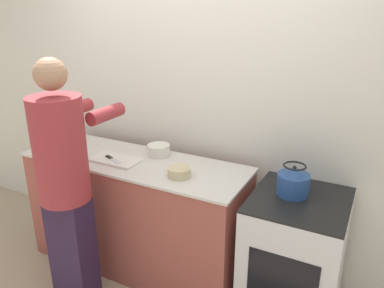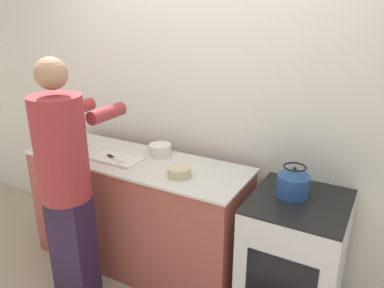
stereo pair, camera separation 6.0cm
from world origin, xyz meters
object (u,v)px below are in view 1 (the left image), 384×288
at_px(person, 65,181).
at_px(knife, 113,159).
at_px(oven, 294,259).
at_px(bowl_prep, 159,150).
at_px(kettle, 293,182).
at_px(canister_jar, 72,137).
at_px(cutting_board, 115,160).

relative_size(person, knife, 8.77).
bearing_deg(oven, bowl_prep, 173.06).
relative_size(knife, bowl_prep, 1.13).
xyz_separation_m(person, kettle, (1.34, 0.61, 0.03)).
height_order(oven, kettle, kettle).
distance_m(person, canister_jar, 0.68).
height_order(kettle, bowl_prep, kettle).
bearing_deg(canister_jar, cutting_board, -7.18).
xyz_separation_m(oven, bowl_prep, (-1.13, 0.14, 0.53)).
distance_m(knife, bowl_prep, 0.36).
bearing_deg(knife, bowl_prep, 71.55).
height_order(oven, bowl_prep, bowl_prep).
height_order(person, knife, person).
bearing_deg(oven, kettle, 147.10).
xyz_separation_m(oven, kettle, (-0.06, 0.04, 0.53)).
bearing_deg(person, cutting_board, 85.07).
relative_size(oven, canister_jar, 4.78).
height_order(person, cutting_board, person).
relative_size(person, bowl_prep, 9.94).
distance_m(cutting_board, bowl_prep, 0.34).
distance_m(oven, bowl_prep, 1.25).
relative_size(cutting_board, canister_jar, 2.05).
xyz_separation_m(knife, kettle, (1.30, 0.18, 0.03)).
relative_size(person, cutting_board, 4.56).
distance_m(cutting_board, kettle, 1.31).
height_order(cutting_board, knife, knife).
distance_m(kettle, canister_jar, 1.78).
bearing_deg(kettle, cutting_board, -173.32).
height_order(person, kettle, person).
height_order(oven, cutting_board, cutting_board).
bearing_deg(bowl_prep, person, -110.84).
distance_m(oven, kettle, 0.54).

